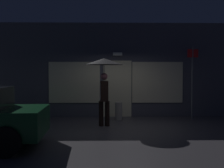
% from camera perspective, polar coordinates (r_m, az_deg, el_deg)
% --- Properties ---
extents(ground_plane, '(18.00, 18.00, 0.00)m').
position_cam_1_polar(ground_plane, '(9.07, 1.65, -8.71)').
color(ground_plane, '#423F44').
extents(building_facade, '(10.58, 0.48, 3.67)m').
position_cam_1_polar(building_facade, '(11.24, 1.06, 2.76)').
color(building_facade, '#4C4C56').
rests_on(building_facade, ground).
extents(person_with_umbrella, '(1.22, 1.22, 2.19)m').
position_cam_1_polar(person_with_umbrella, '(9.13, -1.60, 2.50)').
color(person_with_umbrella, black).
rests_on(person_with_umbrella, ground).
extents(street_sign_post, '(0.40, 0.07, 2.69)m').
position_cam_1_polar(street_sign_post, '(10.87, 15.86, 1.07)').
color(street_sign_post, '#595B60').
rests_on(street_sign_post, ground).
extents(sidewalk_bollard, '(0.26, 0.26, 0.66)m').
position_cam_1_polar(sidewalk_bollard, '(10.35, 1.36, -5.49)').
color(sidewalk_bollard, '#B2A899').
rests_on(sidewalk_bollard, ground).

